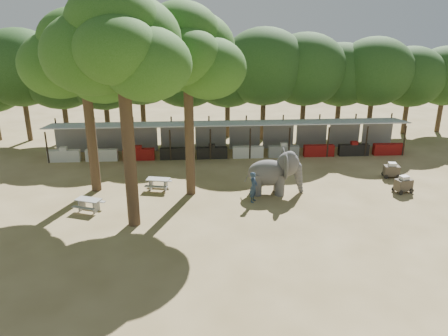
{
  "coord_description": "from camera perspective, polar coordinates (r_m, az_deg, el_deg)",
  "views": [
    {
      "loc": [
        -2.64,
        -19.24,
        10.66
      ],
      "look_at": [
        -1.0,
        5.0,
        2.0
      ],
      "focal_mm": 35.0,
      "sensor_mm": 36.0,
      "label": 1
    }
  ],
  "objects": [
    {
      "name": "picnic_table_far",
      "position": [
        28.08,
        -8.56,
        -1.88
      ],
      "size": [
        1.7,
        1.59,
        0.73
      ],
      "rotation": [
        0.0,
        0.0,
        -0.21
      ],
      "color": "gray",
      "rests_on": "ground"
    },
    {
      "name": "cart_back",
      "position": [
        31.89,
        21.03,
        -0.27
      ],
      "size": [
        1.18,
        0.86,
        1.06
      ],
      "rotation": [
        0.0,
        0.0,
        -0.14
      ],
      "color": "#393128",
      "rests_on": "ground"
    },
    {
      "name": "yard_tree_back",
      "position": [
        25.52,
        -5.14,
        14.78
      ],
      "size": [
        7.1,
        6.9,
        11.36
      ],
      "color": "#332316",
      "rests_on": "ground"
    },
    {
      "name": "yard_tree_left",
      "position": [
        27.33,
        -18.12,
        13.52
      ],
      "size": [
        7.1,
        6.9,
        11.02
      ],
      "color": "#332316",
      "rests_on": "ground"
    },
    {
      "name": "handler",
      "position": [
        25.9,
        3.87,
        -2.5
      ],
      "size": [
        0.68,
        0.79,
        1.86
      ],
      "primitive_type": "imported",
      "rotation": [
        0.0,
        0.0,
        1.14
      ],
      "color": "#26384C",
      "rests_on": "ground"
    },
    {
      "name": "ground",
      "position": [
        22.15,
        3.5,
        -9.18
      ],
      "size": [
        100.0,
        100.0,
        0.0
      ],
      "primitive_type": "plane",
      "color": "brown",
      "rests_on": "ground"
    },
    {
      "name": "elephant",
      "position": [
        27.15,
        6.69,
        -0.55
      ],
      "size": [
        3.58,
        2.73,
        2.72
      ],
      "rotation": [
        0.0,
        0.0,
        -0.07
      ],
      "color": "#484645",
      "rests_on": "ground"
    },
    {
      "name": "vendor_stalls",
      "position": [
        34.51,
        0.67,
        3.68
      ],
      "size": [
        28.0,
        2.99,
        2.8
      ],
      "color": "#A9ABB1",
      "rests_on": "ground"
    },
    {
      "name": "backdrop_trees",
      "position": [
        38.68,
        0.08,
        11.97
      ],
      "size": [
        46.46,
        5.95,
        8.33
      ],
      "color": "#332316",
      "rests_on": "ground"
    },
    {
      "name": "cart_front",
      "position": [
        29.53,
        22.39,
        -1.97
      ],
      "size": [
        1.28,
        1.01,
        1.1
      ],
      "rotation": [
        0.0,
        0.0,
        0.27
      ],
      "color": "#393128",
      "rests_on": "ground"
    },
    {
      "name": "picnic_table_near",
      "position": [
        26.0,
        -17.25,
        -4.4
      ],
      "size": [
        1.79,
        1.71,
        0.71
      ],
      "rotation": [
        0.0,
        0.0,
        -0.37
      ],
      "color": "gray",
      "rests_on": "ground"
    },
    {
      "name": "yard_tree_center",
      "position": [
        21.76,
        -13.59,
        15.27
      ],
      "size": [
        7.1,
        6.9,
        12.04
      ],
      "color": "#332316",
      "rests_on": "ground"
    }
  ]
}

